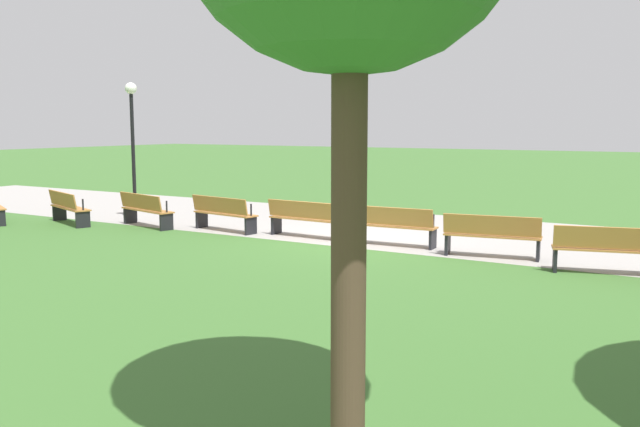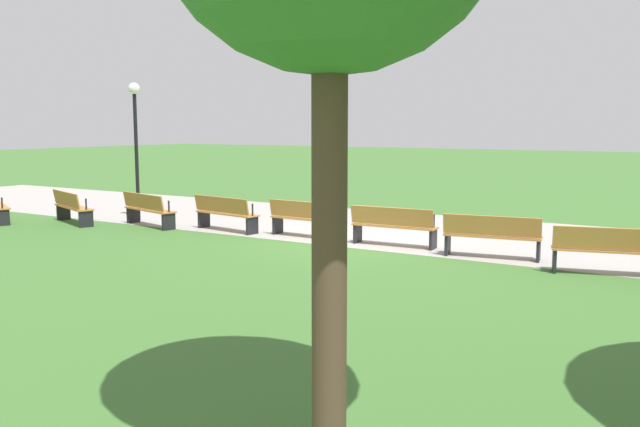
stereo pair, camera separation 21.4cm
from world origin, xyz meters
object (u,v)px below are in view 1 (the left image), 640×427
Objects in this scene: lamp_post at (132,125)px; bench_7 at (492,235)px; bench_3 at (145,209)px; bench_5 at (305,218)px; bench_6 at (393,225)px; bench_8 at (609,249)px; bench_4 at (223,213)px; bench_2 at (68,207)px.

bench_7 is at bearing -1.38° from lamp_post.
bench_5 is at bearing 23.08° from bench_3.
bench_6 and bench_8 have the same top height.
bench_7 is at bearing 8.67° from bench_4.
bench_3 is at bearing -159.83° from bench_4.
bench_4 is at bearing 34.61° from bench_2.
bench_7 is at bearing -8.64° from bench_6.
bench_6 is 0.99× the size of bench_7.
bench_4 is (4.42, 1.13, 0.00)m from bench_2.
bench_2 is at bearing 168.42° from bench_8.
bench_3 is at bearing -168.49° from bench_5.
bench_3 is 11.30m from bench_8.
bench_6 is 2.28m from bench_7.
bench_7 is (6.82, 0.00, 0.00)m from bench_4.
bench_2 is 1.01× the size of bench_5.
bench_2 and bench_7 have the same top height.
bench_5 is at bearing 31.74° from bench_2.
bench_5 and bench_7 have the same top height.
bench_5 is 1.00× the size of bench_6.
bench_7 is at bearing 0.02° from bench_5.
bench_4 and bench_5 have the same top height.
bench_3 is 0.52× the size of lamp_post.
bench_3 is 2.28m from bench_4.
bench_2 is 0.51× the size of lamp_post.
bench_7 is 2.28m from bench_8.
bench_3 is (2.18, 0.68, 0.00)m from bench_2.
bench_7 is (4.55, -0.23, 0.00)m from bench_5.
lamp_post is at bearing 71.32° from bench_2.
bench_2 is 11.30m from bench_7.
bench_7 is 10.37m from lamp_post.
bench_4 is 6.82m from bench_7.
bench_2 is at bearing -165.61° from bench_5.
bench_5 is 0.51× the size of lamp_post.
bench_8 is 12.58m from lamp_post.
bench_3 is 1.00× the size of bench_4.
bench_6 is 8.16m from lamp_post.
bench_6 is 0.98× the size of bench_8.
bench_2 is 9.07m from bench_6.
lamp_post reaches higher than bench_5.
bench_8 is at bearing -2.86° from bench_5.
bench_4 is 1.01× the size of bench_6.
bench_5 is 6.00m from lamp_post.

